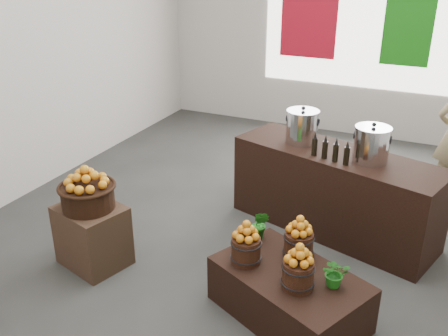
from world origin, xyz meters
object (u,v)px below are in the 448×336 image
at_px(stock_pot_left, 302,128).
at_px(stock_pot_center, 371,146).
at_px(display_table, 289,294).
at_px(crate, 93,236).
at_px(counter, 334,192).
at_px(wicker_basket, 88,197).

height_order(stock_pot_left, stock_pot_center, same).
xyz_separation_m(display_table, stock_pot_left, (-0.44, 1.67, 0.86)).
height_order(crate, stock_pot_left, stock_pot_left).
height_order(display_table, counter, counter).
height_order(crate, stock_pot_center, stock_pot_center).
xyz_separation_m(crate, display_table, (1.95, 0.06, -0.09)).
distance_m(wicker_basket, display_table, 2.02).
distance_m(wicker_basket, stock_pot_center, 2.75).
bearing_deg(crate, wicker_basket, 0.00).
relative_size(crate, stock_pot_left, 1.79).
bearing_deg(crate, counter, 39.63).
relative_size(wicker_basket, display_table, 0.40).
bearing_deg(crate, stock_pot_center, 33.49).
relative_size(crate, display_table, 0.50).
height_order(crate, counter, counter).
xyz_separation_m(crate, counter, (1.94, 1.61, 0.15)).
xyz_separation_m(wicker_basket, display_table, (1.95, 0.06, -0.51)).
bearing_deg(counter, stock_pot_center, -0.00).
bearing_deg(crate, stock_pot_left, 49.02).
xyz_separation_m(wicker_basket, stock_pot_left, (1.51, 1.74, 0.35)).
bearing_deg(display_table, stock_pot_center, 102.37).
height_order(crate, wicker_basket, wicker_basket).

